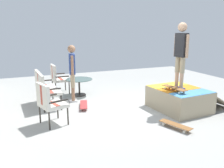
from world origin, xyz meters
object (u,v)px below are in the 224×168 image
(patio_table, at_px, (79,84))
(person_watching, at_px, (72,69))
(patio_chair_near_house, at_px, (57,76))
(skateboard_by_bench, at_px, (84,105))
(skateboard_on_ramp, at_px, (174,88))
(patio_bench, at_px, (44,86))
(patio_chair_by_wall, at_px, (48,100))
(person_skater, at_px, (181,51))
(skate_ramp, at_px, (180,99))
(skateboard_spare, at_px, (175,125))

(patio_table, xyz_separation_m, person_watching, (-0.60, 0.36, 0.63))
(patio_chair_near_house, height_order, skateboard_by_bench, patio_chair_near_house)
(patio_chair_near_house, bearing_deg, skateboard_by_bench, -167.83)
(patio_table, distance_m, skateboard_on_ramp, 3.31)
(person_watching, distance_m, skateboard_by_bench, 1.21)
(patio_bench, relative_size, patio_table, 1.41)
(patio_chair_by_wall, distance_m, patio_table, 2.63)
(patio_table, distance_m, person_skater, 3.58)
(patio_bench, height_order, person_watching, person_watching)
(person_skater, height_order, skateboard_by_bench, person_skater)
(skate_ramp, height_order, patio_bench, patio_bench)
(patio_table, height_order, skateboard_on_ramp, skateboard_on_ramp)
(patio_chair_by_wall, bearing_deg, person_watching, -30.63)
(patio_bench, relative_size, person_skater, 0.71)
(patio_table, relative_size, person_skater, 0.50)
(patio_chair_near_house, height_order, skateboard_spare, patio_chair_near_house)
(skateboard_on_ramp, bearing_deg, patio_bench, 58.04)
(patio_table, distance_m, person_watching, 0.95)
(skateboard_by_bench, distance_m, skateboard_spare, 2.73)
(patio_chair_near_house, distance_m, patio_chair_by_wall, 2.90)
(skate_ramp, bearing_deg, skateboard_by_bench, 64.32)
(person_watching, relative_size, skateboard_by_bench, 2.14)
(skate_ramp, distance_m, patio_table, 3.38)
(skateboard_by_bench, bearing_deg, skateboard_spare, -145.63)
(person_watching, xyz_separation_m, skateboard_spare, (-2.98, -1.67, -0.95))
(skateboard_spare, bearing_deg, patio_bench, 41.86)
(person_skater, height_order, skateboard_on_ramp, person_skater)
(patio_bench, height_order, patio_chair_by_wall, same)
(skate_ramp, xyz_separation_m, patio_bench, (1.79, 3.49, 0.31))
(person_skater, distance_m, skateboard_on_ramp, 1.01)
(patio_table, xyz_separation_m, skateboard_spare, (-3.59, -1.31, -0.32))
(skate_ramp, bearing_deg, patio_chair_by_wall, 85.75)
(patio_chair_near_house, xyz_separation_m, skateboard_on_ramp, (-3.26, -2.54, 0.08))
(patio_chair_by_wall, xyz_separation_m, person_skater, (-0.34, -3.46, 1.06))
(person_skater, distance_m, skateboard_by_bench, 3.11)
(skate_ramp, relative_size, patio_chair_near_house, 2.11)
(patio_chair_near_house, bearing_deg, skateboard_spare, -154.80)
(person_watching, height_order, person_skater, person_skater)
(person_skater, bearing_deg, person_watching, 51.21)
(patio_bench, bearing_deg, skate_ramp, -117.11)
(person_watching, bearing_deg, skateboard_by_bench, -169.96)
(patio_bench, xyz_separation_m, skateboard_spare, (-2.85, -2.56, -0.53))
(patio_chair_by_wall, relative_size, person_skater, 0.57)
(skate_ramp, distance_m, person_skater, 1.38)
(patio_bench, relative_size, skateboard_on_ramp, 1.56)
(patio_bench, xyz_separation_m, person_watching, (0.13, -0.88, 0.42))
(patio_chair_by_wall, height_order, person_watching, person_watching)
(skateboard_spare, relative_size, skateboard_on_ramp, 1.01)
(skateboard_on_ramp, bearing_deg, patio_chair_near_house, 37.96)
(skate_ramp, bearing_deg, patio_chair_near_house, 43.12)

